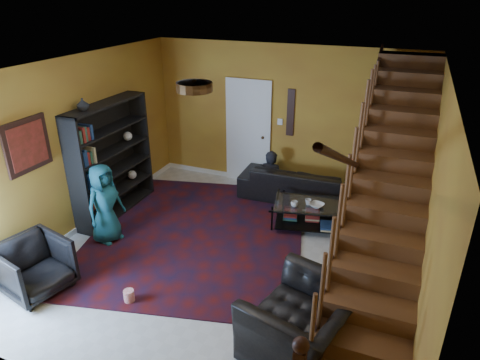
{
  "coord_description": "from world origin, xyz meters",
  "views": [
    {
      "loc": [
        2.2,
        -4.93,
        3.75
      ],
      "look_at": [
        0.05,
        0.4,
        1.12
      ],
      "focal_mm": 32.0,
      "sensor_mm": 36.0,
      "label": 1
    }
  ],
  "objects_px": {
    "sofa": "(298,183)",
    "coffee_table": "(311,214)",
    "armchair_left": "(35,267)",
    "armchair_right": "(302,322)",
    "bookshelf": "(113,162)"
  },
  "relations": [
    {
      "from": "armchair_left",
      "to": "bookshelf",
      "type": "bearing_deg",
      "value": 22.37
    },
    {
      "from": "armchair_right",
      "to": "armchair_left",
      "type": "bearing_deg",
      "value": -69.99
    },
    {
      "from": "bookshelf",
      "to": "sofa",
      "type": "distance_m",
      "value": 3.41
    },
    {
      "from": "bookshelf",
      "to": "armchair_right",
      "type": "bearing_deg",
      "value": -26.45
    },
    {
      "from": "sofa",
      "to": "coffee_table",
      "type": "xyz_separation_m",
      "value": [
        0.49,
        -1.0,
        -0.05
      ]
    },
    {
      "from": "sofa",
      "to": "bookshelf",
      "type": "bearing_deg",
      "value": 28.92
    },
    {
      "from": "sofa",
      "to": "coffee_table",
      "type": "bearing_deg",
      "value": 114.67
    },
    {
      "from": "armchair_left",
      "to": "armchair_right",
      "type": "xyz_separation_m",
      "value": [
        3.53,
        0.3,
        0.02
      ]
    },
    {
      "from": "bookshelf",
      "to": "armchair_left",
      "type": "distance_m",
      "value": 2.34
    },
    {
      "from": "bookshelf",
      "to": "sofa",
      "type": "xyz_separation_m",
      "value": [
        2.89,
        1.7,
        -0.65
      ]
    },
    {
      "from": "coffee_table",
      "to": "armchair_left",
      "type": "bearing_deg",
      "value": -135.86
    },
    {
      "from": "sofa",
      "to": "armchair_left",
      "type": "relative_size",
      "value": 2.69
    },
    {
      "from": "armchair_right",
      "to": "coffee_table",
      "type": "height_order",
      "value": "armchair_right"
    },
    {
      "from": "sofa",
      "to": "coffee_table",
      "type": "height_order",
      "value": "sofa"
    },
    {
      "from": "armchair_left",
      "to": "armchair_right",
      "type": "distance_m",
      "value": 3.54
    }
  ]
}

